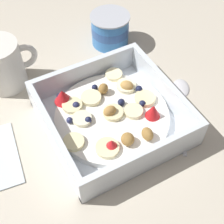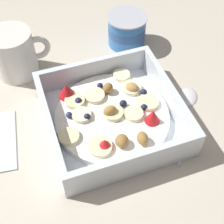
{
  "view_description": "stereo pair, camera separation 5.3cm",
  "coord_description": "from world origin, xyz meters",
  "px_view_note": "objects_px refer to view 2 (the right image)",
  "views": [
    {
      "loc": [
        -0.14,
        -0.28,
        0.45
      ],
      "look_at": [
        0.02,
        0.01,
        0.03
      ],
      "focal_mm": 51.96,
      "sensor_mm": 36.0,
      "label": 1
    },
    {
      "loc": [
        -0.1,
        -0.3,
        0.45
      ],
      "look_at": [
        0.02,
        0.01,
        0.03
      ],
      "focal_mm": 51.96,
      "sensor_mm": 36.0,
      "label": 2
    }
  ],
  "objects_px": {
    "coffee_mug": "(15,53)",
    "yogurt_cup": "(127,30)",
    "spoon": "(188,106)",
    "fruit_bowl": "(112,116)"
  },
  "relations": [
    {
      "from": "coffee_mug",
      "to": "yogurt_cup",
      "type": "bearing_deg",
      "value": 2.88
    },
    {
      "from": "spoon",
      "to": "yogurt_cup",
      "type": "relative_size",
      "value": 1.91
    },
    {
      "from": "coffee_mug",
      "to": "fruit_bowl",
      "type": "bearing_deg",
      "value": -54.68
    },
    {
      "from": "yogurt_cup",
      "to": "fruit_bowl",
      "type": "bearing_deg",
      "value": -117.64
    },
    {
      "from": "fruit_bowl",
      "to": "coffee_mug",
      "type": "relative_size",
      "value": 1.97
    },
    {
      "from": "fruit_bowl",
      "to": "coffee_mug",
      "type": "height_order",
      "value": "coffee_mug"
    },
    {
      "from": "fruit_bowl",
      "to": "spoon",
      "type": "relative_size",
      "value": 1.4
    },
    {
      "from": "fruit_bowl",
      "to": "spoon",
      "type": "xyz_separation_m",
      "value": [
        0.14,
        -0.01,
        -0.01
      ]
    },
    {
      "from": "fruit_bowl",
      "to": "coffee_mug",
      "type": "distance_m",
      "value": 0.22
    },
    {
      "from": "yogurt_cup",
      "to": "coffee_mug",
      "type": "relative_size",
      "value": 0.74
    }
  ]
}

